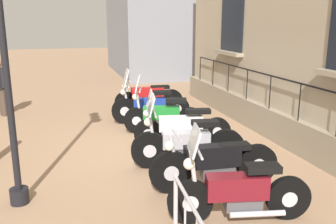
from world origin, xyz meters
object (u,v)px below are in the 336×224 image
Objects in this scene: motorcycle_blue at (150,106)px; motorcycle_white at (182,127)px; pedestrian_standing at (1,84)px; motorcycle_maroon at (238,192)px; motorcycle_silver at (187,144)px; motorcycle_green at (162,116)px; motorcycle_black at (214,163)px; motorcycle_red at (148,98)px.

motorcycle_blue is 0.99× the size of motorcycle_white.
pedestrian_standing is at bearing -43.79° from motorcycle_white.
pedestrian_standing reaches higher than motorcycle_white.
motorcycle_blue is 1.07× the size of motorcycle_maroon.
motorcycle_white is at bearing -103.21° from motorcycle_silver.
motorcycle_blue is at bearing 154.14° from pedestrian_standing.
motorcycle_blue is at bearing -84.23° from motorcycle_white.
motorcycle_green is 0.89× the size of motorcycle_white.
motorcycle_black is 1.07m from motorcycle_maroon.
motorcycle_silver is at bearing 127.08° from pedestrian_standing.
motorcycle_maroon is 8.24m from pedestrian_standing.
motorcycle_maroon reaches higher than motorcycle_white.
motorcycle_black is 1.34× the size of pedestrian_standing.
motorcycle_red is at bearing -100.97° from motorcycle_blue.
motorcycle_green reaches higher than motorcycle_white.
motorcycle_black is at bearing 90.72° from motorcycle_blue.
motorcycle_red is 6.43m from motorcycle_maroon.
motorcycle_silver is at bearing 88.90° from motorcycle_blue.
motorcycle_red is 0.97× the size of motorcycle_blue.
motorcycle_black is 7.38m from pedestrian_standing.
motorcycle_red is 5.37m from motorcycle_black.
motorcycle_blue is 1.30× the size of pedestrian_standing.
motorcycle_silver is at bearing 86.73° from motorcycle_green.
motorcycle_blue is 5.32m from motorcycle_maroon.
motorcycle_red is 1.09× the size of motorcycle_green.
motorcycle_maroon is (0.27, 6.43, -0.01)m from motorcycle_red.
motorcycle_maroon reaches higher than motorcycle_blue.
motorcycle_red is 0.94× the size of motorcycle_black.
motorcycle_red is 4.27m from pedestrian_standing.
motorcycle_silver is 1.03m from motorcycle_black.
motorcycle_maroon is (-0.01, 2.09, -0.01)m from motorcycle_silver.
motorcycle_blue is 1.11× the size of motorcycle_green.
motorcycle_silver is 0.98× the size of motorcycle_black.
motorcycle_maroon is at bearing 90.27° from motorcycle_silver.
motorcycle_blue reaches higher than motorcycle_white.
motorcycle_white is at bearing 97.85° from motorcycle_green.
motorcycle_blue is 4.26m from motorcycle_black.
pedestrian_standing is at bearing -52.92° from motorcycle_silver.
motorcycle_black is at bearing 122.98° from pedestrian_standing.
motorcycle_blue is at bearing -90.56° from motorcycle_maroon.
motorcycle_black is (0.16, 2.18, 0.01)m from motorcycle_white.
motorcycle_red is 1.12m from motorcycle_blue.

